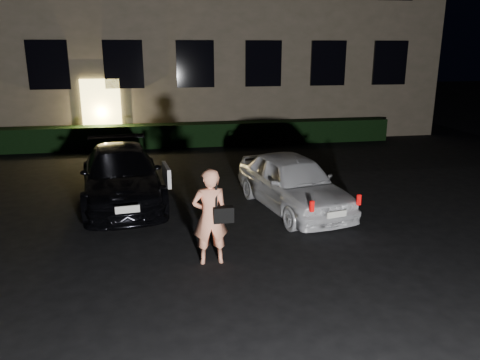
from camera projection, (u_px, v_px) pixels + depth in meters
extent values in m
plane|color=black|center=(256.00, 270.00, 7.86)|extent=(80.00, 80.00, 0.00)
cube|color=#E1C966|center=(102.00, 113.00, 17.28)|extent=(1.40, 0.10, 2.50)
cube|color=black|center=(48.00, 65.00, 16.51)|extent=(1.40, 0.10, 1.70)
cube|color=black|center=(124.00, 65.00, 16.95)|extent=(1.40, 0.10, 1.70)
cube|color=black|center=(195.00, 64.00, 17.39)|extent=(1.40, 0.10, 1.70)
cube|color=black|center=(263.00, 64.00, 17.83)|extent=(1.40, 0.10, 1.70)
cube|color=black|center=(328.00, 63.00, 18.27)|extent=(1.40, 0.10, 1.70)
cube|color=black|center=(390.00, 63.00, 18.71)|extent=(1.40, 0.10, 1.70)
cube|color=black|center=(198.00, 135.00, 17.68)|extent=(15.00, 0.70, 0.85)
imported|color=black|center=(121.00, 175.00, 11.23)|extent=(2.30, 4.65, 1.30)
cube|color=white|center=(167.00, 175.00, 10.69)|extent=(0.18, 0.93, 0.43)
cube|color=silver|center=(127.00, 209.00, 9.11)|extent=(0.48, 0.09, 0.15)
imported|color=white|center=(293.00, 182.00, 10.69)|extent=(2.22, 3.97, 1.28)
cube|color=red|center=(312.00, 206.00, 8.89)|extent=(0.08, 0.06, 0.21)
cube|color=red|center=(359.00, 200.00, 9.26)|extent=(0.08, 0.06, 0.21)
cube|color=silver|center=(337.00, 214.00, 9.09)|extent=(0.42, 0.12, 0.13)
imported|color=#F59570|center=(210.00, 217.00, 7.93)|extent=(0.63, 0.42, 1.69)
cube|color=black|center=(223.00, 215.00, 7.84)|extent=(0.35, 0.16, 0.27)
cube|color=black|center=(216.00, 193.00, 7.75)|extent=(0.04, 0.06, 0.53)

